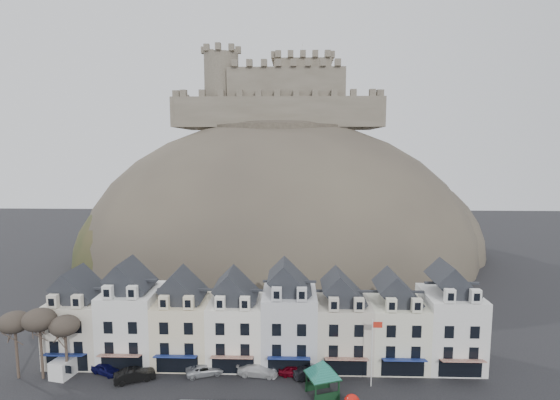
{
  "coord_description": "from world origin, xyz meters",
  "views": [
    {
      "loc": [
        3.88,
        -37.71,
        27.64
      ],
      "look_at": [
        1.94,
        24.0,
        19.94
      ],
      "focal_mm": 28.0,
      "sensor_mm": 36.0,
      "label": 1
    }
  ],
  "objects_px": {
    "car_silver": "(205,369)",
    "car_maroon": "(295,371)",
    "bus_shelter": "(323,368)",
    "white_van": "(69,364)",
    "car_black": "(135,375)",
    "flagpole": "(373,348)",
    "car_navy": "(106,369)",
    "car_white": "(258,370)",
    "car_charcoal": "(311,372)"
  },
  "relations": [
    {
      "from": "flagpole",
      "to": "car_silver",
      "type": "relative_size",
      "value": 1.77
    },
    {
      "from": "white_van",
      "to": "car_silver",
      "type": "bearing_deg",
      "value": 11.69
    },
    {
      "from": "car_silver",
      "to": "car_charcoal",
      "type": "distance_m",
      "value": 12.81
    },
    {
      "from": "white_van",
      "to": "car_white",
      "type": "bearing_deg",
      "value": 11.69
    },
    {
      "from": "bus_shelter",
      "to": "car_charcoal",
      "type": "distance_m",
      "value": 4.69
    },
    {
      "from": "bus_shelter",
      "to": "flagpole",
      "type": "distance_m",
      "value": 6.38
    },
    {
      "from": "car_white",
      "to": "car_silver",
      "type": "bearing_deg",
      "value": 96.49
    },
    {
      "from": "flagpole",
      "to": "white_van",
      "type": "relative_size",
      "value": 1.57
    },
    {
      "from": "car_silver",
      "to": "car_maroon",
      "type": "height_order",
      "value": "car_maroon"
    },
    {
      "from": "car_white",
      "to": "car_charcoal",
      "type": "distance_m",
      "value": 6.41
    },
    {
      "from": "flagpole",
      "to": "car_maroon",
      "type": "distance_m",
      "value": 9.96
    },
    {
      "from": "bus_shelter",
      "to": "car_white",
      "type": "relative_size",
      "value": 1.26
    },
    {
      "from": "car_silver",
      "to": "car_maroon",
      "type": "xyz_separation_m",
      "value": [
        10.87,
        0.0,
        0.02
      ]
    },
    {
      "from": "bus_shelter",
      "to": "car_maroon",
      "type": "distance_m",
      "value": 5.8
    },
    {
      "from": "flagpole",
      "to": "car_black",
      "type": "bearing_deg",
      "value": 179.55
    },
    {
      "from": "white_van",
      "to": "car_white",
      "type": "distance_m",
      "value": 23.15
    },
    {
      "from": "white_van",
      "to": "car_maroon",
      "type": "xyz_separation_m",
      "value": [
        27.62,
        0.0,
        -0.44
      ]
    },
    {
      "from": "car_navy",
      "to": "car_silver",
      "type": "distance_m",
      "value": 12.16
    },
    {
      "from": "car_black",
      "to": "car_maroon",
      "type": "bearing_deg",
      "value": -107.8
    },
    {
      "from": "flagpole",
      "to": "car_navy",
      "type": "distance_m",
      "value": 32.25
    },
    {
      "from": "flagpole",
      "to": "car_maroon",
      "type": "height_order",
      "value": "flagpole"
    },
    {
      "from": "flagpole",
      "to": "car_maroon",
      "type": "relative_size",
      "value": 2.08
    },
    {
      "from": "car_navy",
      "to": "car_charcoal",
      "type": "distance_m",
      "value": 24.96
    },
    {
      "from": "white_van",
      "to": "car_maroon",
      "type": "height_order",
      "value": "white_van"
    },
    {
      "from": "flagpole",
      "to": "car_navy",
      "type": "xyz_separation_m",
      "value": [
        -31.96,
        1.73,
        -3.95
      ]
    },
    {
      "from": "car_maroon",
      "to": "car_charcoal",
      "type": "height_order",
      "value": "car_charcoal"
    },
    {
      "from": "car_charcoal",
      "to": "car_silver",
      "type": "bearing_deg",
      "value": 72.25
    },
    {
      "from": "flagpole",
      "to": "car_charcoal",
      "type": "distance_m",
      "value": 8.17
    },
    {
      "from": "car_navy",
      "to": "flagpole",
      "type": "bearing_deg",
      "value": -69.0
    },
    {
      "from": "flagpole",
      "to": "car_charcoal",
      "type": "bearing_deg",
      "value": 167.18
    },
    {
      "from": "car_white",
      "to": "car_maroon",
      "type": "relative_size",
      "value": 1.28
    },
    {
      "from": "car_white",
      "to": "flagpole",
      "type": "bearing_deg",
      "value": -92.0
    },
    {
      "from": "car_black",
      "to": "car_maroon",
      "type": "relative_size",
      "value": 1.22
    },
    {
      "from": "car_maroon",
      "to": "car_white",
      "type": "bearing_deg",
      "value": 96.14
    },
    {
      "from": "car_white",
      "to": "car_charcoal",
      "type": "relative_size",
      "value": 1.16
    },
    {
      "from": "car_maroon",
      "to": "car_navy",
      "type": "bearing_deg",
      "value": 96.8
    },
    {
      "from": "car_black",
      "to": "car_silver",
      "type": "relative_size",
      "value": 1.04
    },
    {
      "from": "car_silver",
      "to": "flagpole",
      "type": "bearing_deg",
      "value": -114.97
    },
    {
      "from": "car_maroon",
      "to": "car_charcoal",
      "type": "distance_m",
      "value": 1.97
    },
    {
      "from": "bus_shelter",
      "to": "flagpole",
      "type": "bearing_deg",
      "value": 0.79
    },
    {
      "from": "white_van",
      "to": "car_navy",
      "type": "bearing_deg",
      "value": 8.36
    },
    {
      "from": "bus_shelter",
      "to": "car_charcoal",
      "type": "height_order",
      "value": "bus_shelter"
    },
    {
      "from": "white_van",
      "to": "car_white",
      "type": "relative_size",
      "value": 1.03
    },
    {
      "from": "white_van",
      "to": "car_silver",
      "type": "height_order",
      "value": "white_van"
    },
    {
      "from": "car_navy",
      "to": "car_white",
      "type": "bearing_deg",
      "value": -65.07
    },
    {
      "from": "car_silver",
      "to": "car_black",
      "type": "bearing_deg",
      "value": 83.36
    },
    {
      "from": "car_black",
      "to": "car_silver",
      "type": "bearing_deg",
      "value": -100.64
    },
    {
      "from": "white_van",
      "to": "car_black",
      "type": "height_order",
      "value": "white_van"
    },
    {
      "from": "bus_shelter",
      "to": "white_van",
      "type": "bearing_deg",
      "value": 152.8
    },
    {
      "from": "car_navy",
      "to": "car_white",
      "type": "height_order",
      "value": "car_white"
    }
  ]
}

